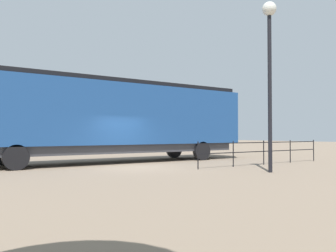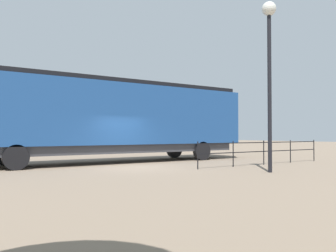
% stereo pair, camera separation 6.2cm
% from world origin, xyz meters
% --- Properties ---
extents(ground_plane, '(120.00, 120.00, 0.00)m').
position_xyz_m(ground_plane, '(0.00, 0.00, 0.00)').
color(ground_plane, '#84705B').
extents(locomotive, '(3.12, 16.05, 4.42)m').
position_xyz_m(locomotive, '(-3.13, 0.76, 2.46)').
color(locomotive, navy).
rests_on(locomotive, ground_plane).
extents(lamp_post, '(0.58, 0.58, 6.94)m').
position_xyz_m(lamp_post, '(4.93, 3.43, 5.07)').
color(lamp_post, black).
rests_on(lamp_post, ground_plane).
extents(platform_fence, '(0.05, 8.63, 1.22)m').
position_xyz_m(platform_fence, '(2.36, 6.08, 0.79)').
color(platform_fence, black).
rests_on(platform_fence, ground_plane).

